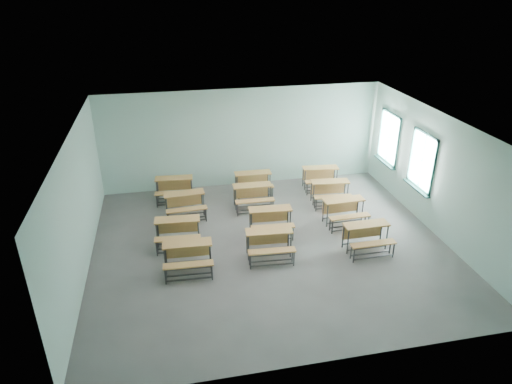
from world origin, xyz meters
The scene contains 13 objects.
room centered at (0.08, 0.03, 1.60)m, with size 9.04×8.04×3.24m.
desk_unit_r0c0 centered at (-2.15, -0.67, 0.48)m, with size 1.18×0.82×0.72m.
desk_unit_r0c1 centered at (-0.15, -0.50, 0.48)m, with size 1.19×0.84×0.72m.
desk_unit_r0c2 centered at (2.32, -0.68, 0.48)m, with size 1.16×0.79×0.72m.
desk_unit_r1c0 centered at (-2.32, 0.53, 0.48)m, with size 1.20×0.85×0.72m.
desk_unit_r1c1 centered at (0.14, 0.62, 0.48)m, with size 1.19×0.84×0.72m.
desk_unit_r1c2 centered at (2.28, 0.73, 0.48)m, with size 1.17×0.81×0.72m.
desk_unit_r2c0 centered at (-2.04, 2.04, 0.48)m, with size 1.19×0.84×0.72m.
desk_unit_r2c1 centered at (-0.03, 2.19, 0.48)m, with size 1.16×0.79×0.72m.
desk_unit_r2c2 centered at (2.32, 1.98, 0.48)m, with size 1.22×0.88×0.72m.
desk_unit_r3c0 centered at (-2.30, 3.19, 0.48)m, with size 1.20×0.85×0.72m.
desk_unit_r3c1 centered at (0.17, 3.09, 0.48)m, with size 1.16×0.79×0.72m.
desk_unit_r3c2 centered at (2.39, 3.07, 0.48)m, with size 1.21×0.88×0.72m.
Camera 1 is at (-2.40, -9.75, 6.38)m, focal length 32.00 mm.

